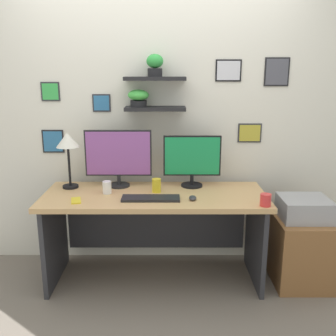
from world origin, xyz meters
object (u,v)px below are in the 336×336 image
Objects in this scene: water_cup at (157,185)px; monitor_left at (119,156)px; computer_mouse at (193,198)px; drawer_cabinet at (301,250)px; coffee_mug at (266,200)px; desk at (156,215)px; desk_lamp at (69,144)px; pen_cup at (108,187)px; monitor_right at (193,159)px; cell_phone at (77,200)px; printer at (305,208)px; keyboard at (152,198)px.

monitor_left is at bearing 152.38° from water_cup.
water_cup is at bearing 145.63° from computer_mouse.
drawer_cabinet is at bearing 7.13° from computer_mouse.
coffee_mug reaches higher than computer_mouse.
computer_mouse is (0.29, -0.20, 0.22)m from desk.
desk_lamp is at bearing 170.66° from water_cup.
pen_cup is at bearing 166.34° from coffee_mug.
desk_lamp is (-1.02, -0.05, 0.14)m from monitor_right.
desk is 0.42m from computer_mouse.
drawer_cabinet is at bearing -1.60° from pen_cup.
coffee_mug reaches higher than cell_phone.
coffee_mug is 0.24× the size of printer.
monitor_right is at bearing 2.75° from desk_lamp.
computer_mouse is (0.32, -0.01, 0.01)m from keyboard.
printer is (1.22, 0.11, -0.12)m from keyboard.
desk is at bearing 82.66° from keyboard.
monitor_right reaches higher than pen_cup.
desk is 1.22m from drawer_cabinet.
monitor_right is at bearing 164.34° from drawer_cabinet.
monitor_right is at bearing 16.50° from pen_cup.
monitor_left is 1.00× the size of drawer_cabinet.
printer is at bearing 32.96° from coffee_mug.
pen_cup reaches higher than computer_mouse.
printer is (0.88, -0.25, -0.34)m from monitor_right.
printer is at bearing -9.38° from monitor_left.
monitor_left reaches higher than water_cup.
desk_lamp is 4.22× the size of water_cup.
desk_lamp is 5.16× the size of coffee_mug.
drawer_cabinet is (1.22, 0.11, -0.48)m from keyboard.
pen_cup reaches higher than drawer_cabinet.
water_cup is 0.20× the size of drawer_cabinet.
computer_mouse reaches higher than keyboard.
monitor_right reaches higher than drawer_cabinet.
drawer_cabinet is at bearing 32.96° from coffee_mug.
coffee_mug is 1.23m from pen_cup.
pen_cup is (-0.35, 0.15, 0.04)m from keyboard.
cell_phone is 0.37× the size of printer.
monitor_left is at bearing 156.23° from coffee_mug.
monitor_right reaches higher than cell_phone.
monitor_left reaches higher than keyboard.
keyboard is 1.16× the size of printer.
water_cup reaches higher than drawer_cabinet.
coffee_mug is at bearing -22.28° from desk.
monitor_right is 0.53m from keyboard.
desk is 17.69× the size of pen_cup.
monitor_left is 0.62m from monitor_right.
pen_cup is at bearing -163.50° from monitor_right.
cell_phone is at bearing 175.79° from coffee_mug.
printer is at bearing -4.18° from desk.
monitor_right is 0.74m from pen_cup.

